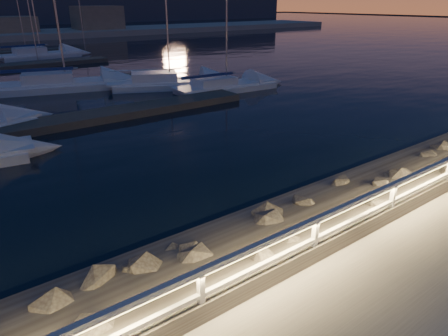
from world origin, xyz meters
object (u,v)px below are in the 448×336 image
Objects in this scene: sailboat_k at (39,54)px; sailboat_g at (63,83)px; guard_rail at (280,245)px; sailboat_h at (167,82)px; sailboat_d at (224,85)px.

sailboat_g is at bearing -101.72° from sailboat_k.
guard_rail is 2.94× the size of sailboat_h.
sailboat_g is 1.05× the size of sailboat_k.
sailboat_h reaches higher than sailboat_k.
sailboat_d is at bearing -27.94° from sailboat_h.
sailboat_h is (9.31, 21.38, -0.94)m from guard_rail.
guard_rail is 2.82× the size of sailboat_g.
sailboat_h is (6.34, -3.86, -0.03)m from sailboat_g.
sailboat_k is at bearing 122.74° from sailboat_h.
sailboat_g is at bearing 83.27° from guard_rail.
sailboat_k reaches higher than sailboat_d.
sailboat_h is (-2.67, 3.47, 0.03)m from sailboat_d.
sailboat_k is at bearing 106.74° from sailboat_d.
sailboat_h is at bearing 66.46° from guard_rail.
sailboat_g reaches higher than sailboat_h.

